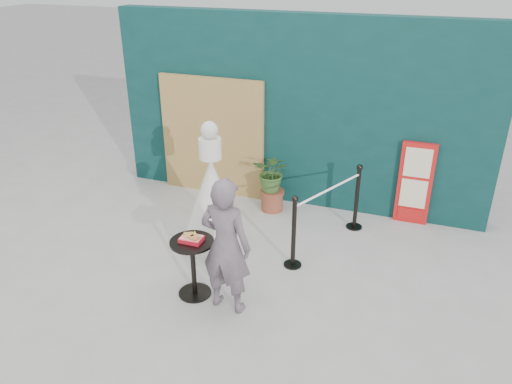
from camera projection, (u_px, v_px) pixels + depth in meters
The scene contains 10 objects.
ground at pixel (221, 311), 5.82m from camera, with size 60.00×60.00×0.00m, color #ADAAA5.
back_wall at pixel (298, 113), 7.84m from camera, with size 6.00×0.30×3.00m, color #0A2E2C.
bamboo_fence at pixel (212, 137), 8.30m from camera, with size 1.80×0.08×2.00m, color tan.
woman at pixel (226, 246), 5.55m from camera, with size 0.60×0.40×1.66m, color slate.
menu_board at pixel (415, 184), 7.47m from camera, with size 0.50×0.07×1.30m.
statue at pixel (212, 200), 6.74m from camera, with size 0.73×0.73×1.86m.
cafe_table at pixel (193, 259), 5.91m from camera, with size 0.52×0.52×0.75m.
food_basket at pixel (192, 238), 5.78m from camera, with size 0.26×0.19×0.11m.
planter at pixel (272, 178), 7.87m from camera, with size 0.57×0.50×0.98m.
stanchion_barrier at pixel (327, 215), 6.92m from camera, with size 0.84×1.54×1.03m.
Camera 1 is at (1.95, -4.23, 3.78)m, focal length 35.00 mm.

